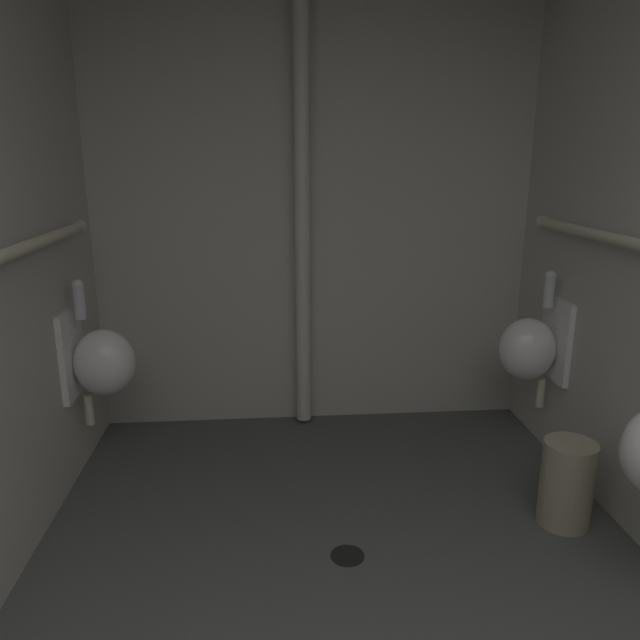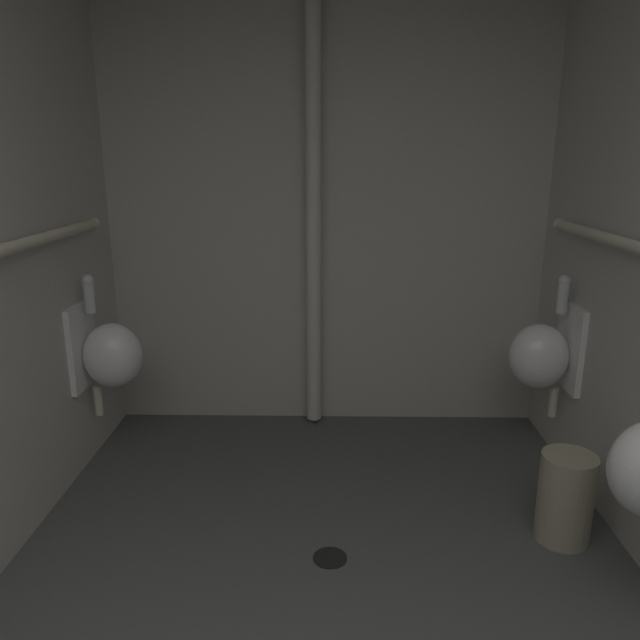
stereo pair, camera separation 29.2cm
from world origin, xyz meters
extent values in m
cube|color=#4C4F4C|center=(0.00, 1.69, -0.04)|extent=(2.65, 3.51, 0.08)
cube|color=#BCB8AF|center=(0.00, 3.42, 1.27)|extent=(2.65, 0.06, 2.54)
ellipsoid|color=white|center=(-1.09, 2.81, 0.59)|extent=(0.30, 0.26, 0.34)
cube|color=white|center=(-1.25, 2.81, 0.64)|extent=(0.03, 0.30, 0.44)
cylinder|color=silver|center=(-1.18, 2.81, 0.90)|extent=(0.06, 0.06, 0.16)
sphere|color=silver|center=(-1.18, 2.81, 0.99)|extent=(0.06, 0.06, 0.06)
cylinder|color=beige|center=(-1.19, 2.81, 0.34)|extent=(0.04, 0.04, 0.16)
ellipsoid|color=white|center=(1.09, 2.84, 0.59)|extent=(0.30, 0.26, 0.34)
cube|color=white|center=(1.25, 2.84, 0.64)|extent=(0.03, 0.30, 0.44)
cylinder|color=silver|center=(1.18, 2.84, 0.90)|extent=(0.06, 0.06, 0.16)
sphere|color=silver|center=(1.18, 2.84, 0.99)|extent=(0.06, 0.06, 0.06)
cylinder|color=beige|center=(1.19, 2.84, 0.34)|extent=(0.04, 0.04, 0.16)
sphere|color=beige|center=(-1.20, 3.01, 1.24)|extent=(0.06, 0.06, 0.06)
sphere|color=beige|center=(1.20, 3.04, 1.24)|extent=(0.06, 0.06, 0.06)
cylinder|color=beige|center=(-0.07, 3.31, 1.27)|extent=(0.09, 0.09, 2.49)
cylinder|color=black|center=(0.03, 2.00, 0.00)|extent=(0.14, 0.14, 0.01)
cylinder|color=#9E937A|center=(1.02, 2.16, 0.19)|extent=(0.23, 0.23, 0.39)
camera|label=1|loc=(-0.26, -0.11, 1.59)|focal=33.84mm
camera|label=2|loc=(0.03, -0.11, 1.59)|focal=33.84mm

